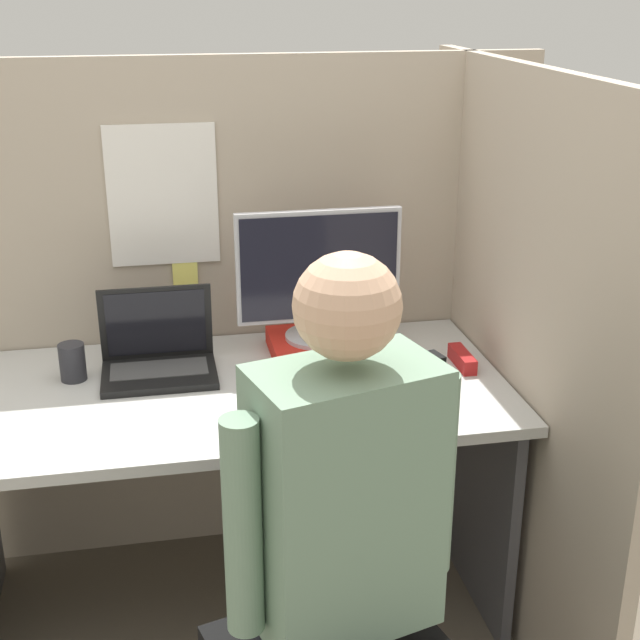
# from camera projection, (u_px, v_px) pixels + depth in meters

# --- Properties ---
(cubicle_panel_back) EXTENTS (2.00, 0.05, 1.56)m
(cubicle_panel_back) POSITION_uv_depth(u_px,v_px,m) (215.00, 316.00, 2.74)
(cubicle_panel_back) COLOR tan
(cubicle_panel_back) RESTS_ON ground
(cubicle_panel_right) EXTENTS (0.04, 1.40, 1.56)m
(cubicle_panel_right) POSITION_uv_depth(u_px,v_px,m) (513.00, 358.00, 2.45)
(cubicle_panel_right) COLOR tan
(cubicle_panel_right) RESTS_ON ground
(desk) EXTENTS (1.50, 0.75, 0.72)m
(desk) POSITION_uv_depth(u_px,v_px,m) (231.00, 444.00, 2.46)
(desk) COLOR #B7B7B2
(desk) RESTS_ON ground
(paper_box) EXTENTS (0.28, 0.25, 0.05)m
(paper_box) POSITION_uv_depth(u_px,v_px,m) (319.00, 346.00, 2.60)
(paper_box) COLOR red
(paper_box) RESTS_ON desk
(monitor) EXTENTS (0.47, 0.20, 0.38)m
(monitor) POSITION_uv_depth(u_px,v_px,m) (319.00, 274.00, 2.52)
(monitor) COLOR #B2B2B7
(monitor) RESTS_ON paper_box
(laptop) EXTENTS (0.31, 0.22, 0.24)m
(laptop) POSITION_uv_depth(u_px,v_px,m) (158.00, 358.00, 2.46)
(laptop) COLOR black
(laptop) RESTS_ON desk
(mouse) EXTENTS (0.06, 0.05, 0.03)m
(mouse) POSITION_uv_depth(u_px,v_px,m) (265.00, 401.00, 2.29)
(mouse) COLOR silver
(mouse) RESTS_ON desk
(stapler) EXTENTS (0.04, 0.15, 0.04)m
(stapler) POSITION_uv_depth(u_px,v_px,m) (462.00, 359.00, 2.52)
(stapler) COLOR #A31919
(stapler) RESTS_ON desk
(carrot_toy) EXTENTS (0.05, 0.12, 0.05)m
(carrot_toy) POSITION_uv_depth(u_px,v_px,m) (378.00, 401.00, 2.27)
(carrot_toy) COLOR orange
(carrot_toy) RESTS_ON desk
(office_chair) EXTENTS (0.57, 0.62, 0.99)m
(office_chair) POSITION_uv_depth(u_px,v_px,m) (346.00, 610.00, 1.88)
(office_chair) COLOR black
(office_chair) RESTS_ON ground
(person) EXTENTS (0.47, 0.49, 1.32)m
(person) POSITION_uv_depth(u_px,v_px,m) (343.00, 553.00, 1.64)
(person) COLOR black
(person) RESTS_ON ground
(pen_cup) EXTENTS (0.07, 0.07, 0.10)m
(pen_cup) POSITION_uv_depth(u_px,v_px,m) (72.00, 362.00, 2.43)
(pen_cup) COLOR #28282D
(pen_cup) RESTS_ON desk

